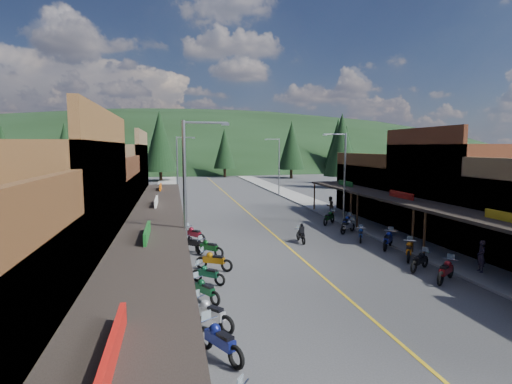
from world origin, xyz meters
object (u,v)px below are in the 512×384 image
pine_0 (2,149)px  bike_west_2 (220,339)px  bike_west_3 (210,312)px  bike_east_11 (329,217)px  pine_2 (160,141)px  bike_west_4 (205,289)px  shop_east_3 (393,190)px  pine_5 (338,143)px  bike_west_9 (194,233)px  pine_10 (112,147)px  streetlight_2 (343,174)px  pine_6 (397,148)px  pine_8 (75,153)px  streetlight_1 (179,168)px  pine_1 (97,145)px  bike_east_9 (348,226)px  shop_west_3 (99,186)px  shop_west_1 (9,233)px  rider_on_bike (301,235)px  bike_west_7 (209,247)px  bike_west_8 (193,243)px  streetlight_0 (188,198)px  bike_east_5 (420,260)px  bike_east_4 (446,270)px  pedestrian_east_b (330,206)px  bike_east_6 (409,250)px  pine_3 (225,149)px  pine_4 (292,145)px  shop_east_2 (462,191)px  pine_9 (346,149)px  pine_7 (65,145)px  bike_west_5 (208,273)px  bike_east_7 (388,239)px  bike_east_8 (361,234)px

pine_0 → bike_west_2: (33.74, -74.29, -5.82)m
bike_west_3 → bike_east_11: size_ratio=0.98×
pine_2 → bike_west_4: (3.64, -65.37, -7.41)m
shop_east_3 → pine_5: bearing=71.6°
bike_west_9 → pine_10: bearing=66.5°
streetlight_2 → pine_6: (39.05, 56.00, 2.02)m
pine_8 → bike_west_3: pine_8 is taller
shop_east_3 → bike_west_4: shop_east_3 is taller
streetlight_1 → pine_10: 30.19m
pine_1 → bike_east_9: 72.25m
shop_west_3 → bike_west_9: shop_west_3 is taller
streetlight_1 → shop_east_3: bearing=-27.3°
shop_west_1 → rider_on_bike: bearing=34.1°
streetlight_1 → bike_west_4: size_ratio=3.96×
bike_west_7 → bike_west_8: bike_west_7 is taller
pine_2 → pine_8: size_ratio=1.40×
pine_5 → pine_8: 64.53m
pine_1 → pine_8: (2.00, -30.00, -1.26)m
streetlight_0 → pine_0: (-33.05, 68.00, 2.02)m
bike_east_5 → bike_west_8: bearing=-151.4°
bike_east_4 → pine_8: bearing=174.7°
streetlight_2 → pedestrian_east_b: bearing=82.8°
bike_west_8 → bike_east_4: bike_east_4 is taller
bike_east_6 → rider_on_bike: 7.49m
bike_east_6 → bike_east_11: size_ratio=0.97×
pine_3 → bike_east_5: (1.66, -71.28, -5.90)m
pine_0 → pine_4: bearing=-2.0°
shop_east_2 → bike_east_4: (-7.99, -8.96, -2.88)m
pine_9 → bike_west_7: size_ratio=5.03×
pine_2 → bike_east_11: (15.84, -49.74, -7.33)m
pine_5 → bike_west_8: size_ratio=6.88×
streetlight_1 → pine_8: size_ratio=0.80×
shop_east_3 → pine_7: pine_7 is taller
shop_east_2 → pine_5: size_ratio=0.78×
shop_east_2 → bike_west_5: shop_east_2 is taller
pine_6 → shop_west_1: bearing=-129.7°
shop_east_2 → bike_east_6: size_ratio=4.87×
shop_west_3 → bike_east_7: shop_west_3 is taller
streetlight_0 → bike_east_4: (12.74, -1.26, -3.83)m
shop_east_2 → shop_west_1: bearing=-160.8°
pine_6 → bike_east_7: (-39.55, -64.57, -5.81)m
bike_east_7 → rider_on_bike: (-5.19, 2.84, -0.09)m
pine_0 → pine_9: bearing=-14.9°
pine_7 → rider_on_bike: pine_7 is taller
bike_west_5 → bike_west_3: bearing=-144.6°
pine_1 → bike_east_8: size_ratio=6.64×
pine_7 → streetlight_0: bearing=-73.0°
shop_east_3 → pine_7: (-45.75, 64.70, 4.70)m
shop_east_3 → pine_9: (10.25, 33.70, 3.85)m
shop_west_1 → bike_east_9: (19.71, 12.47, -2.93)m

